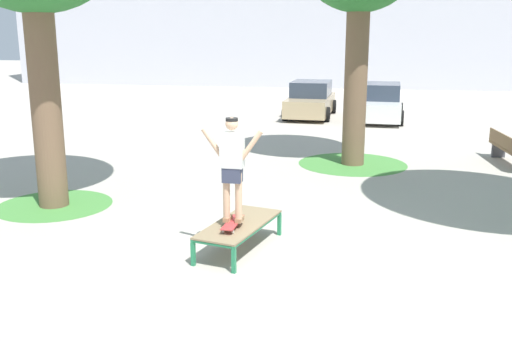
{
  "coord_description": "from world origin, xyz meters",
  "views": [
    {
      "loc": [
        1.37,
        -8.79,
        3.53
      ],
      "look_at": [
        -0.59,
        1.61,
        1.0
      ],
      "focal_mm": 40.74,
      "sensor_mm": 36.0,
      "label": 1
    }
  ],
  "objects": [
    {
      "name": "skate_box",
      "position": [
        -0.59,
        0.11,
        0.41
      ],
      "size": [
        1.18,
        2.02,
        0.46
      ],
      "color": "#237A4C",
      "rests_on": "ground"
    },
    {
      "name": "car_white",
      "position": [
        1.94,
        15.48,
        0.69
      ],
      "size": [
        2.05,
        4.27,
        1.5
      ],
      "color": "silver",
      "rests_on": "ground"
    },
    {
      "name": "park_bench",
      "position": [
        5.25,
        7.7,
        0.45
      ],
      "size": [
        0.68,
        2.43,
        0.83
      ],
      "color": "brown",
      "rests_on": "ground"
    },
    {
      "name": "ground_plane",
      "position": [
        0.0,
        0.0,
        0.0
      ],
      "size": [
        120.0,
        120.0,
        0.0
      ],
      "primitive_type": "plane",
      "color": "#B2AA9E"
    },
    {
      "name": "car_tan",
      "position": [
        -0.93,
        15.98,
        0.69
      ],
      "size": [
        2.05,
        4.26,
        1.5
      ],
      "color": "tan",
      "rests_on": "ground"
    },
    {
      "name": "grass_patch_mid_back",
      "position": [
        1.09,
        6.98,
        0.0
      ],
      "size": [
        2.96,
        2.96,
        0.01
      ],
      "primitive_type": "cylinder",
      "color": "#47893D",
      "rests_on": "ground"
    },
    {
      "name": "skateboard",
      "position": [
        -0.65,
        -0.12,
        0.54
      ],
      "size": [
        0.23,
        0.81,
        0.09
      ],
      "color": "#B23333",
      "rests_on": "skate_box"
    },
    {
      "name": "grass_patch_near_left",
      "position": [
        -4.94,
        1.87,
        0.0
      ],
      "size": [
        2.38,
        2.38,
        0.01
      ],
      "primitive_type": "cylinder",
      "color": "#47893D",
      "rests_on": "ground"
    },
    {
      "name": "skater",
      "position": [
        -0.65,
        -0.12,
        1.53
      ],
      "size": [
        1.0,
        0.29,
        1.69
      ],
      "color": "tan",
      "rests_on": "skateboard"
    }
  ]
}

